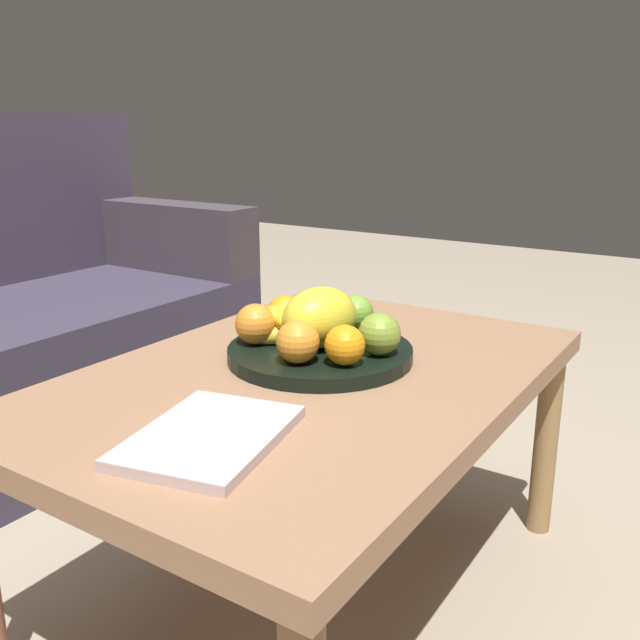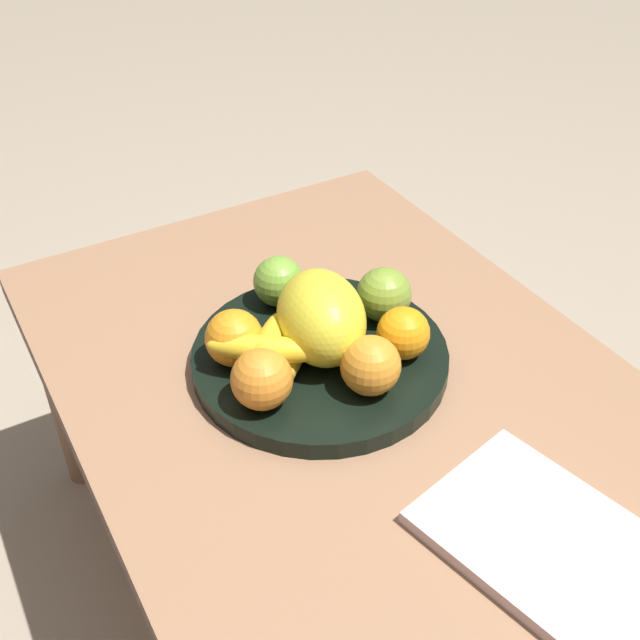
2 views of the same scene
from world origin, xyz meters
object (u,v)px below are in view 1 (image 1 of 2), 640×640
at_px(orange_back, 300,342).
at_px(apple_left, 379,334).
at_px(coffee_table, 309,397).
at_px(orange_front, 285,314).
at_px(apple_front, 355,313).
at_px(banana_bunch, 281,326).
at_px(fruit_bowl, 320,353).
at_px(melon_large_front, 320,317).
at_px(orange_left, 255,324).
at_px(orange_right, 343,346).
at_px(magazine, 210,436).

height_order(orange_back, apple_left, same).
relative_size(coffee_table, orange_front, 13.55).
bearing_deg(orange_front, apple_front, -51.97).
bearing_deg(banana_bunch, fruit_bowl, -77.53).
distance_m(coffee_table, melon_large_front, 0.14).
xyz_separation_m(orange_left, banana_bunch, (0.03, -0.03, -0.01)).
xyz_separation_m(coffee_table, apple_left, (0.08, -0.09, 0.11)).
relative_size(orange_right, apple_left, 0.91).
xyz_separation_m(orange_front, banana_bunch, (-0.05, -0.03, -0.01)).
bearing_deg(orange_left, fruit_bowl, -65.11).
xyz_separation_m(orange_front, orange_right, (-0.10, -0.19, -0.00)).
relative_size(apple_front, magazine, 0.29).
xyz_separation_m(orange_right, orange_back, (-0.03, 0.07, 0.00)).
bearing_deg(coffee_table, orange_right, -93.47).
relative_size(orange_left, apple_front, 1.05).
bearing_deg(banana_bunch, magazine, -158.92).
distance_m(apple_front, magazine, 0.49).
bearing_deg(fruit_bowl, coffee_table, -164.57).
distance_m(banana_bunch, magazine, 0.38).
relative_size(coffee_table, melon_large_front, 6.66).
relative_size(orange_right, orange_back, 0.92).
relative_size(orange_front, banana_bunch, 0.47).
height_order(orange_right, banana_bunch, orange_right).
relative_size(melon_large_front, orange_front, 2.03).
bearing_deg(orange_back, melon_large_front, 12.48).
distance_m(orange_right, banana_bunch, 0.17).
xyz_separation_m(banana_bunch, magazine, (-0.35, -0.13, -0.05)).
xyz_separation_m(orange_back, apple_left, (0.11, -0.09, 0.00)).
bearing_deg(orange_back, apple_front, 4.80).
distance_m(orange_back, apple_front, 0.21).
height_order(coffee_table, orange_right, orange_right).
height_order(orange_right, apple_left, apple_left).
height_order(fruit_bowl, orange_right, orange_right).
distance_m(fruit_bowl, melon_large_front, 0.07).
bearing_deg(orange_back, magazine, -171.80).
height_order(melon_large_front, orange_back, melon_large_front).
height_order(orange_front, orange_right, orange_front).
height_order(orange_left, banana_bunch, orange_left).
height_order(orange_front, banana_bunch, orange_front).
xyz_separation_m(fruit_bowl, apple_left, (0.02, -0.11, 0.05)).
distance_m(orange_front, orange_left, 0.09).
bearing_deg(apple_left, magazine, 172.46).
relative_size(coffee_table, orange_back, 13.45).
bearing_deg(apple_front, melon_large_front, 178.89).
bearing_deg(orange_back, apple_left, -38.60).
bearing_deg(melon_large_front, orange_front, 69.75).
bearing_deg(coffee_table, apple_front, 4.23).
bearing_deg(melon_large_front, orange_back, -167.52).
relative_size(apple_front, apple_left, 0.95).
height_order(fruit_bowl, orange_front, orange_front).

